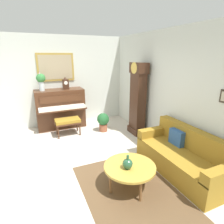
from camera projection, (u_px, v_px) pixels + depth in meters
The scene contains 13 objects.
ground_plane at pixel (72, 165), 3.99m from camera, with size 6.40×6.00×0.10m, color beige.
wall_left at pixel (51, 82), 5.83m from camera, with size 0.13×4.90×2.80m.
wall_back at pixel (168, 90), 4.48m from camera, with size 5.30×0.13×2.80m.
area_rug at pixel (130, 190), 3.18m from camera, with size 2.10×1.50×0.01m, color brown.
piano at pixel (61, 109), 5.81m from camera, with size 0.87×1.44×1.21m.
piano_bench at pixel (68, 122), 5.27m from camera, with size 0.42×0.70×0.48m.
grandfather_clock at pixel (138, 101), 5.24m from camera, with size 0.52×0.34×2.03m.
couch at pixel (183, 156), 3.64m from camera, with size 1.90×0.80×0.84m.
coffee_table at pixel (130, 167), 3.15m from camera, with size 0.88×0.88×0.43m.
mantel_clock at pixel (66, 84), 5.66m from camera, with size 0.13×0.18×0.38m.
flower_vase at pixel (41, 80), 5.35m from camera, with size 0.26×0.26×0.58m.
green_jug at pixel (128, 164), 3.05m from camera, with size 0.17×0.17×0.24m.
potted_plant at pixel (103, 121), 5.56m from camera, with size 0.36×0.36×0.56m.
Camera 1 is at (3.52, -0.63, 2.22)m, focal length 29.88 mm.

